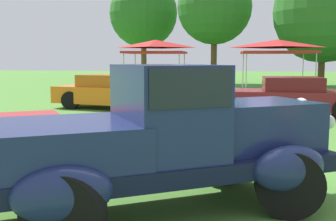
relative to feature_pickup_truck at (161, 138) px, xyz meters
name	(u,v)px	position (x,y,z in m)	size (l,w,h in m)	color
ground_plane	(204,207)	(0.49, 0.16, -0.86)	(120.00, 120.00, 0.00)	#4C8433
feature_pickup_truck	(161,138)	(0.00, 0.00, 0.00)	(4.30, 3.25, 1.70)	black
show_car_orange	(110,92)	(-3.33, 9.98, -0.26)	(4.34, 2.66, 1.22)	orange
show_car_burgundy	(296,97)	(2.98, 8.69, -0.26)	(4.02, 1.80, 1.22)	maroon
canopy_tent_left_field	(156,46)	(-2.55, 15.55, 1.56)	(2.86, 2.86, 2.71)	#B7B7BC
canopy_tent_center_field	(277,45)	(3.25, 15.90, 1.56)	(3.34, 3.34, 2.71)	#B7B7BC
treeline_far_left	(144,14)	(-5.77, 29.49, 4.61)	(5.52, 5.52, 8.25)	brown
treeline_mid_left	(214,7)	(0.04, 26.36, 4.66)	(5.40, 5.40, 8.24)	brown
treeline_center	(324,13)	(7.26, 24.57, 3.98)	(6.61, 6.61, 8.16)	brown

